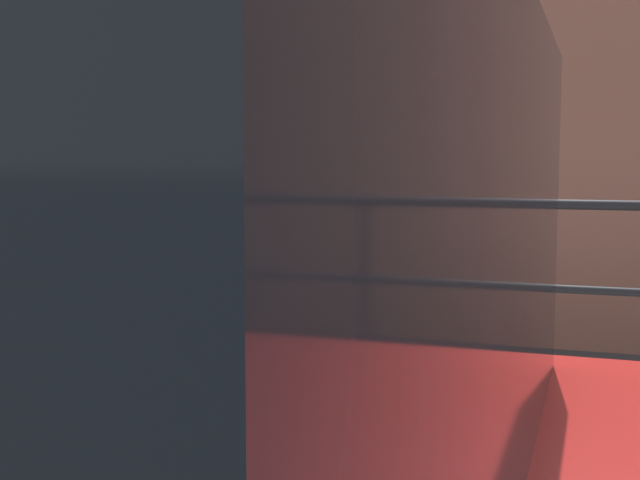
% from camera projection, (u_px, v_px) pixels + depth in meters
% --- Properties ---
extents(sidewalk_curb, '(36.00, 3.27, 0.15)m').
position_uv_depth(sidewalk_curb, '(345.00, 472.00, 3.95)').
color(sidewalk_curb, gray).
rests_on(sidewalk_curb, ground).
extents(parking_meter, '(0.15, 0.17, 1.52)m').
position_uv_depth(parking_meter, '(186.00, 268.00, 2.59)').
color(parking_meter, slate).
rests_on(parking_meter, sidewalk_curb).
extents(pedestrian_at_meter, '(0.63, 0.59, 1.76)m').
position_uv_depth(pedestrian_at_meter, '(355.00, 296.00, 2.38)').
color(pedestrian_at_meter, slate).
rests_on(pedestrian_at_meter, sidewalk_curb).
extents(background_railing, '(24.06, 0.06, 1.16)m').
position_uv_depth(background_railing, '(412.00, 248.00, 5.27)').
color(background_railing, black).
rests_on(background_railing, sidewalk_curb).
extents(backdrop_wall, '(32.00, 0.50, 3.34)m').
position_uv_depth(backdrop_wall, '(463.00, 145.00, 7.15)').
color(backdrop_wall, brown).
rests_on(backdrop_wall, ground).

